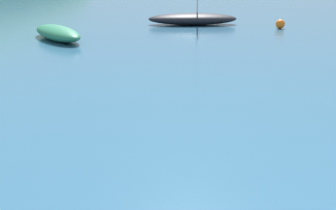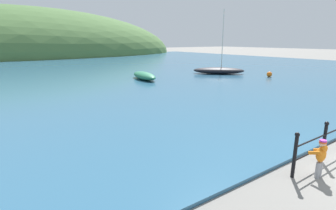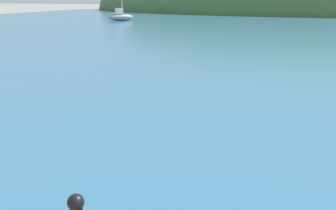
{
  "view_description": "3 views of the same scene",
  "coord_description": "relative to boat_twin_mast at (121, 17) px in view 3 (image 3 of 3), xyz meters",
  "views": [
    {
      "loc": [
        -5.89,
        2.07,
        3.14
      ],
      "look_at": [
        -1.49,
        6.37,
        1.0
      ],
      "focal_mm": 42.0,
      "sensor_mm": 36.0,
      "label": 1
    },
    {
      "loc": [
        -8.11,
        -1.58,
        3.4
      ],
      "look_at": [
        -2.37,
        6.49,
        0.93
      ],
      "focal_mm": 28.0,
      "sensor_mm": 36.0,
      "label": 2
    },
    {
      "loc": [
        -0.6,
        -0.55,
        2.53
      ],
      "look_at": [
        -2.77,
        5.35,
        0.76
      ],
      "focal_mm": 42.0,
      "sensor_mm": 36.0,
      "label": 3
    }
  ],
  "objects": [
    {
      "name": "water",
      "position": [
        18.45,
        -2.64,
        -0.45
      ],
      "size": [
        80.0,
        60.0,
        0.1
      ],
      "primitive_type": "cube",
      "color": "#2D5B7A",
      "rests_on": "ground"
    },
    {
      "name": "far_hillside",
      "position": [
        18.45,
        32.83,
        -0.5
      ],
      "size": [
        75.84,
        41.71,
        21.43
      ],
      "color": "#476B38",
      "rests_on": "ground"
    },
    {
      "name": "boat_twin_mast",
      "position": [
        0.0,
        0.0,
        0.0
      ],
      "size": [
        2.25,
        2.4,
        2.67
      ],
      "color": "gray",
      "rests_on": "water"
    }
  ]
}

